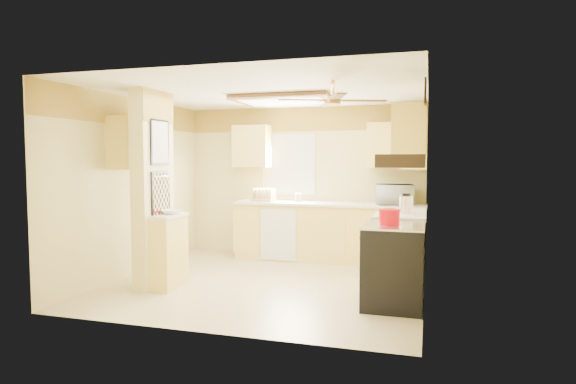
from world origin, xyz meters
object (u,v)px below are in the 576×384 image
(dutch_oven, at_px, (389,216))
(kettle, at_px, (406,204))
(microwave, at_px, (395,194))
(bowl, at_px, (171,212))
(stove, at_px, (393,265))

(dutch_oven, height_order, kettle, kettle)
(dutch_oven, bearing_deg, microwave, 92.23)
(bowl, bearing_deg, dutch_oven, 0.50)
(stove, xyz_separation_m, bowl, (-2.78, 0.02, 0.51))
(stove, relative_size, kettle, 3.55)
(microwave, xyz_separation_m, bowl, (-2.64, -2.12, -0.13))
(stove, xyz_separation_m, dutch_oven, (-0.06, 0.05, 0.54))
(dutch_oven, bearing_deg, kettle, 80.85)
(bowl, relative_size, kettle, 0.88)
(stove, height_order, microwave, microwave)
(microwave, distance_m, dutch_oven, 2.10)
(microwave, bearing_deg, dutch_oven, 84.60)
(stove, relative_size, microwave, 1.64)
(bowl, xyz_separation_m, dutch_oven, (2.72, 0.02, 0.03))
(kettle, bearing_deg, stove, -95.31)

